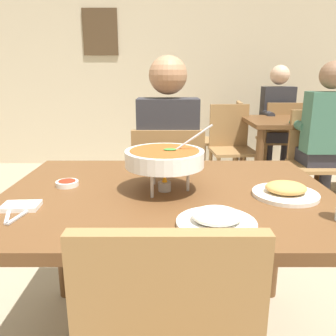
% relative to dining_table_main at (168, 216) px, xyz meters
% --- Properties ---
extents(cafe_rear_partition, '(10.00, 0.10, 3.00)m').
position_rel_dining_table_main_xyz_m(cafe_rear_partition, '(0.00, 3.39, 0.84)').
color(cafe_rear_partition, beige).
rests_on(cafe_rear_partition, ground_plane).
extents(picture_frame_hung, '(0.44, 0.03, 0.56)m').
position_rel_dining_table_main_xyz_m(picture_frame_hung, '(-0.86, 3.33, 1.06)').
color(picture_frame_hung, '#4C3823').
extents(dining_table_main, '(1.27, 0.95, 0.77)m').
position_rel_dining_table_main_xyz_m(dining_table_main, '(0.00, 0.00, 0.00)').
color(dining_table_main, brown).
rests_on(dining_table_main, ground_plane).
extents(chair_diner_main, '(0.44, 0.44, 0.90)m').
position_rel_dining_table_main_xyz_m(chair_diner_main, '(-0.00, 0.76, -0.15)').
color(chair_diner_main, olive).
rests_on(chair_diner_main, ground_plane).
extents(diner_main, '(0.40, 0.45, 1.31)m').
position_rel_dining_table_main_xyz_m(diner_main, '(0.00, 0.79, 0.09)').
color(diner_main, '#2D2D38').
rests_on(diner_main, ground_plane).
extents(curry_bowl, '(0.33, 0.30, 0.26)m').
position_rel_dining_table_main_xyz_m(curry_bowl, '(-0.01, 0.00, 0.24)').
color(curry_bowl, silver).
rests_on(curry_bowl, dining_table_main).
extents(rice_plate, '(0.24, 0.24, 0.06)m').
position_rel_dining_table_main_xyz_m(rice_plate, '(0.14, -0.32, 0.13)').
color(rice_plate, white).
rests_on(rice_plate, dining_table_main).
extents(appetizer_plate, '(0.24, 0.24, 0.06)m').
position_rel_dining_table_main_xyz_m(appetizer_plate, '(0.43, -0.06, 0.13)').
color(appetizer_plate, white).
rests_on(appetizer_plate, dining_table_main).
extents(sauce_dish, '(0.09, 0.09, 0.02)m').
position_rel_dining_table_main_xyz_m(sauce_dish, '(-0.41, 0.06, 0.12)').
color(sauce_dish, white).
rests_on(sauce_dish, dining_table_main).
extents(napkin_folded, '(0.12, 0.09, 0.02)m').
position_rel_dining_table_main_xyz_m(napkin_folded, '(-0.49, -0.18, 0.12)').
color(napkin_folded, white).
rests_on(napkin_folded, dining_table_main).
extents(fork_utensil, '(0.07, 0.16, 0.01)m').
position_rel_dining_table_main_xyz_m(fork_utensil, '(-0.51, -0.23, 0.11)').
color(fork_utensil, silver).
rests_on(fork_utensil, dining_table_main).
extents(spoon_utensil, '(0.05, 0.17, 0.01)m').
position_rel_dining_table_main_xyz_m(spoon_utensil, '(-0.46, -0.23, 0.11)').
color(spoon_utensil, silver).
rests_on(spoon_utensil, dining_table_main).
extents(dining_table_far, '(1.00, 0.80, 0.77)m').
position_rel_dining_table_main_xyz_m(dining_table_far, '(1.29, 2.16, -0.03)').
color(dining_table_far, brown).
rests_on(dining_table_far, ground_plane).
extents(chair_bg_left, '(0.45, 0.45, 0.90)m').
position_rel_dining_table_main_xyz_m(chair_bg_left, '(1.32, 2.68, -0.15)').
color(chair_bg_left, olive).
rests_on(chair_bg_left, ground_plane).
extents(chair_bg_right, '(0.45, 0.45, 0.90)m').
position_rel_dining_table_main_xyz_m(chair_bg_right, '(1.31, 1.69, -0.15)').
color(chair_bg_right, olive).
rests_on(chair_bg_right, ground_plane).
extents(chair_bg_corner, '(0.47, 0.47, 0.90)m').
position_rel_dining_table_main_xyz_m(chair_bg_corner, '(0.67, 2.28, -0.15)').
color(chair_bg_corner, olive).
rests_on(chair_bg_corner, ground_plane).
extents(chair_bg_window, '(0.49, 0.49, 0.90)m').
position_rel_dining_table_main_xyz_m(chair_bg_window, '(0.72, 2.72, -0.15)').
color(chair_bg_window, olive).
rests_on(chair_bg_window, ground_plane).
extents(patron_bg_left, '(0.40, 0.45, 1.31)m').
position_rel_dining_table_main_xyz_m(patron_bg_left, '(1.28, 2.73, 0.09)').
color(patron_bg_left, '#2D2D38').
rests_on(patron_bg_left, ground_plane).
extents(patron_bg_right, '(0.40, 0.45, 1.31)m').
position_rel_dining_table_main_xyz_m(patron_bg_right, '(1.32, 1.59, 0.09)').
color(patron_bg_right, '#2D2D38').
rests_on(patron_bg_right, ground_plane).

